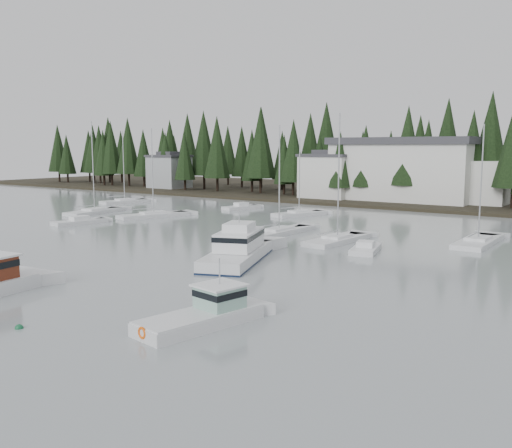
{
  "coord_description": "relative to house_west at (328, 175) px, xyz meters",
  "views": [
    {
      "loc": [
        31.9,
        -13.86,
        9.68
      ],
      "look_at": [
        0.96,
        29.6,
        2.5
      ],
      "focal_mm": 40.0,
      "sensor_mm": 36.0,
      "label": 1
    }
  ],
  "objects": [
    {
      "name": "sailboat_8",
      "position": [
        -18.28,
        -38.39,
        -4.58
      ],
      "size": [
        4.13,
        10.23,
        14.0
      ],
      "rotation": [
        0.0,
        0.0,
        1.7
      ],
      "color": "silver",
      "rests_on": "ground"
    },
    {
      "name": "mooring_buoy_green",
      "position": [
        22.26,
        -76.09,
        -4.65
      ],
      "size": [
        0.46,
        0.46,
        0.46
      ],
      "primitive_type": "sphere",
      "color": "#145933",
      "rests_on": "ground"
    },
    {
      "name": "house_far_west",
      "position": [
        -42.0,
        2.0,
        -0.25
      ],
      "size": [
        8.48,
        7.42,
        8.25
      ],
      "color": "#999EA0",
      "rests_on": "ground"
    },
    {
      "name": "sailboat_3",
      "position": [
        7.95,
        -23.3,
        -4.59
      ],
      "size": [
        5.17,
        8.7,
        11.63
      ],
      "rotation": [
        0.0,
        0.0,
        1.24
      ],
      "color": "silver",
      "rests_on": "ground"
    },
    {
      "name": "far_shore_land",
      "position": [
        18.0,
        18.0,
        -4.65
      ],
      "size": [
        240.0,
        54.0,
        1.0
      ],
      "primitive_type": "cube",
      "color": "black",
      "rests_on": "ground"
    },
    {
      "name": "runabout_1",
      "position": [
        27.85,
        -44.26,
        -4.52
      ],
      "size": [
        3.48,
        5.65,
        1.42
      ],
      "rotation": [
        0.0,
        0.0,
        1.83
      ],
      "color": "silver",
      "rests_on": "ground"
    },
    {
      "name": "mooring_buoy_dark",
      "position": [
        28.75,
        -72.78,
        -4.65
      ],
      "size": [
        0.39,
        0.39,
        0.39
      ],
      "primitive_type": "sphere",
      "color": "black",
      "rests_on": "ground"
    },
    {
      "name": "runabout_3",
      "position": [
        -4.09,
        -21.06,
        -4.52
      ],
      "size": [
        3.79,
        6.66,
        1.42
      ],
      "rotation": [
        0.0,
        0.0,
        1.3
      ],
      "color": "silver",
      "rests_on": "ground"
    },
    {
      "name": "sailboat_7",
      "position": [
        15.33,
        -39.83,
        -4.59
      ],
      "size": [
        2.92,
        11.02,
        12.67
      ],
      "rotation": [
        0.0,
        0.0,
        1.53
      ],
      "color": "silver",
      "rests_on": "ground"
    },
    {
      "name": "conifer_treeline",
      "position": [
        18.0,
        7.0,
        -4.65
      ],
      "size": [
        200.0,
        22.0,
        20.0
      ],
      "primitive_type": null,
      "color": "black",
      "rests_on": "ground"
    },
    {
      "name": "lobster_boat_teal",
      "position": [
        30.06,
        -69.85,
        -4.17
      ],
      "size": [
        3.8,
        7.68,
        4.09
      ],
      "rotation": [
        0.0,
        0.0,
        1.4
      ],
      "color": "silver",
      "rests_on": "ground"
    },
    {
      "name": "cabin_cruiser_center",
      "position": [
        20.74,
        -54.56,
        -3.89
      ],
      "size": [
        7.76,
        12.32,
        5.07
      ],
      "rotation": [
        0.0,
        0.0,
        1.95
      ],
      "color": "silver",
      "rests_on": "ground"
    },
    {
      "name": "harbor_inn",
      "position": [
        15.04,
        3.34,
        1.12
      ],
      "size": [
        29.5,
        11.5,
        10.9
      ],
      "color": "silver",
      "rests_on": "ground"
    },
    {
      "name": "sailboat_1",
      "position": [
        -7.9,
        -36.53,
        -4.59
      ],
      "size": [
        5.68,
        10.52,
        12.86
      ],
      "rotation": [
        0.0,
        0.0,
        1.26
      ],
      "color": "silver",
      "rests_on": "ground"
    },
    {
      "name": "sailboat_2",
      "position": [
        23.17,
        -40.86,
        -4.58
      ],
      "size": [
        3.34,
        9.47,
        13.65
      ],
      "rotation": [
        0.0,
        0.0,
        1.51
      ],
      "color": "silver",
      "rests_on": "ground"
    },
    {
      "name": "sailboat_0",
      "position": [
        -26.74,
        -25.04,
        -4.58
      ],
      "size": [
        4.78,
        8.84,
        13.04
      ],
      "rotation": [
        0.0,
        0.0,
        1.34
      ],
      "color": "silver",
      "rests_on": "ground"
    },
    {
      "name": "house_west",
      "position": [
        0.0,
        0.0,
        0.0
      ],
      "size": [
        9.54,
        7.42,
        8.75
      ],
      "color": "silver",
      "rests_on": "ground"
    },
    {
      "name": "sailboat_4",
      "position": [
        35.28,
        -33.67,
        -4.6
      ],
      "size": [
        3.06,
        9.93,
        12.51
      ],
      "rotation": [
        0.0,
        0.0,
        1.58
      ],
      "color": "silver",
      "rests_on": "ground"
    },
    {
      "name": "runabout_0",
      "position": [
        -10.2,
        -47.25,
        -4.52
      ],
      "size": [
        3.31,
        7.2,
        1.42
      ],
      "rotation": [
        0.0,
        0.0,
        1.41
      ],
      "color": "silver",
      "rests_on": "ground"
    }
  ]
}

